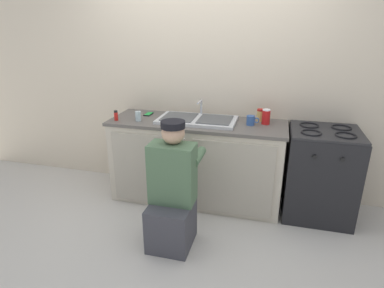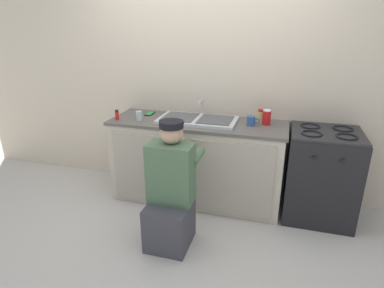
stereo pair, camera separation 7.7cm
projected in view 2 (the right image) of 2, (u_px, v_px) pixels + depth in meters
The scene contains 13 objects.
ground_plane at pixel (189, 211), 3.35m from camera, with size 12.00×12.00×0.00m, color beige.
back_wall at pixel (206, 81), 3.50m from camera, with size 6.00×0.10×2.50m, color beige.
counter_cabinet at pixel (197, 163), 3.46m from camera, with size 1.78×0.62×0.86m.
countertop at pixel (197, 123), 3.31m from camera, with size 1.82×0.62×0.03m, color #5B5651.
sink_double_basin at pixel (197, 119), 3.30m from camera, with size 0.80×0.44×0.19m.
stove_range at pixel (321, 175), 3.13m from camera, with size 0.65×0.62×0.91m.
plumber_person at pixel (171, 195), 2.73m from camera, with size 0.42×0.61×1.10m.
condiment_jar at pixel (261, 116), 3.27m from camera, with size 0.07×0.07×0.13m.
cell_phone at pixel (150, 114), 3.56m from camera, with size 0.07×0.14×0.01m.
soda_cup_red at pixel (267, 117), 3.17m from camera, with size 0.08×0.08×0.15m.
water_glass at pixel (139, 116), 3.32m from camera, with size 0.06×0.06×0.10m.
coffee_mug at pixel (251, 121), 3.16m from camera, with size 0.13×0.08×0.09m.
spice_bottle_red at pixel (117, 115), 3.34m from camera, with size 0.04×0.04×0.10m.
Camera 2 is at (0.84, -2.77, 1.83)m, focal length 30.00 mm.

